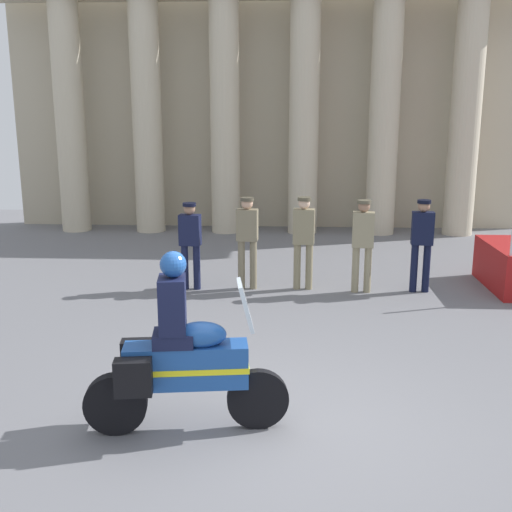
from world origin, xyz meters
TOP-DOWN VIEW (x-y plane):
  - ground_plane at (0.00, 0.00)m, footprint 28.00×28.00m
  - colonnade_backdrop at (-0.54, 11.08)m, footprint 14.02×1.62m
  - officer_in_row_0 at (-1.66, 5.03)m, footprint 0.40×0.25m
  - officer_in_row_1 at (-0.62, 5.11)m, footprint 0.40×0.25m
  - officer_in_row_2 at (0.40, 5.14)m, footprint 0.40×0.25m
  - officer_in_row_3 at (1.45, 5.00)m, footprint 0.40×0.25m
  - officer_in_row_4 at (2.51, 5.08)m, footprint 0.40×0.25m
  - motorcycle_with_rider at (-0.96, -0.13)m, footprint 2.09×0.74m
  - briefcase_on_ground at (-2.01, 4.97)m, footprint 0.10×0.32m

SIDE VIEW (x-z plane):
  - ground_plane at x=0.00m, z-range 0.00..0.00m
  - briefcase_on_ground at x=-2.01m, z-range 0.00..0.36m
  - motorcycle_with_rider at x=-0.96m, z-range -0.16..1.74m
  - officer_in_row_0 at x=-1.66m, z-range 0.14..1.75m
  - officer_in_row_3 at x=1.45m, z-range 0.15..1.83m
  - officer_in_row_4 at x=2.51m, z-range 0.15..1.84m
  - officer_in_row_1 at x=-0.62m, z-range 0.16..1.86m
  - officer_in_row_2 at x=0.40m, z-range 0.15..1.86m
  - colonnade_backdrop at x=-0.54m, z-range 0.21..6.89m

